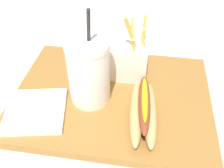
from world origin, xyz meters
TOP-DOWN VIEW (x-y plane):
  - ground_plane at (0.00, 0.00)m, footprint 2.40×2.40m
  - food_tray at (0.00, 0.00)m, footprint 0.45×0.34m
  - soda_cup at (-0.05, -0.02)m, footprint 0.09×0.09m
  - fries_basket at (0.03, 0.09)m, footprint 0.09×0.09m
  - hot_dog_1 at (0.07, -0.06)m, footprint 0.07×0.18m
  - ketchup_cup_1 at (-0.11, 0.12)m, footprint 0.04×0.04m
  - napkin_stack at (-0.15, -0.08)m, footprint 0.15×0.15m

SIDE VIEW (x-z plane):
  - ground_plane at x=0.00m, z-range -0.02..0.00m
  - food_tray at x=0.00m, z-range 0.00..0.02m
  - napkin_stack at x=-0.15m, z-range 0.02..0.03m
  - ketchup_cup_1 at x=-0.11m, z-range 0.02..0.04m
  - hot_dog_1 at x=0.07m, z-range 0.01..0.08m
  - fries_basket at x=0.03m, z-range -0.02..0.15m
  - soda_cup at x=-0.05m, z-range -0.01..0.20m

